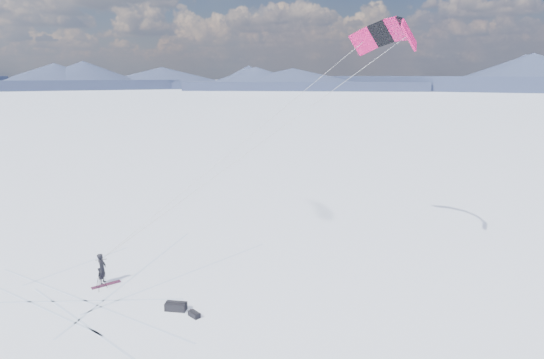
{
  "coord_description": "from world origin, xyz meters",
  "views": [
    {
      "loc": [
        8.43,
        -20.15,
        10.54
      ],
      "look_at": [
        8.26,
        3.64,
        5.02
      ],
      "focal_mm": 30.0,
      "sensor_mm": 36.0,
      "label": 1
    }
  ],
  "objects_px": {
    "gear_bag_b": "(194,314)",
    "snowkiter": "(103,283)",
    "snowboard": "(106,285)",
    "gear_bag_a": "(176,306)",
    "tripod": "(100,276)"
  },
  "relations": [
    {
      "from": "snowboard",
      "to": "tripod",
      "type": "height_order",
      "value": "tripod"
    },
    {
      "from": "gear_bag_a",
      "to": "gear_bag_b",
      "type": "xyz_separation_m",
      "value": [
        0.94,
        -0.58,
        -0.07
      ]
    },
    {
      "from": "snowkiter",
      "to": "snowboard",
      "type": "relative_size",
      "value": 1.12
    },
    {
      "from": "snowboard",
      "to": "gear_bag_b",
      "type": "bearing_deg",
      "value": -68.77
    },
    {
      "from": "snowkiter",
      "to": "tripod",
      "type": "relative_size",
      "value": 1.43
    },
    {
      "from": "tripod",
      "to": "gear_bag_a",
      "type": "height_order",
      "value": "tripod"
    },
    {
      "from": "tripod",
      "to": "snowboard",
      "type": "bearing_deg",
      "value": 46.48
    },
    {
      "from": "snowkiter",
      "to": "gear_bag_a",
      "type": "xyz_separation_m",
      "value": [
        4.36,
        -2.72,
        0.19
      ]
    },
    {
      "from": "snowkiter",
      "to": "tripod",
      "type": "distance_m",
      "value": 1.02
    },
    {
      "from": "tripod",
      "to": "gear_bag_b",
      "type": "relative_size",
      "value": 1.81
    },
    {
      "from": "snowkiter",
      "to": "snowboard",
      "type": "distance_m",
      "value": 0.3
    },
    {
      "from": "tripod",
      "to": "gear_bag_b",
      "type": "xyz_separation_m",
      "value": [
        5.16,
        -2.61,
        -0.62
      ]
    },
    {
      "from": "snowboard",
      "to": "gear_bag_a",
      "type": "xyz_separation_m",
      "value": [
        4.14,
        -2.51,
        0.17
      ]
    },
    {
      "from": "snowkiter",
      "to": "tripod",
      "type": "xyz_separation_m",
      "value": [
        0.14,
        -0.69,
        0.74
      ]
    },
    {
      "from": "gear_bag_b",
      "to": "snowkiter",
      "type": "bearing_deg",
      "value": -166.66
    }
  ]
}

